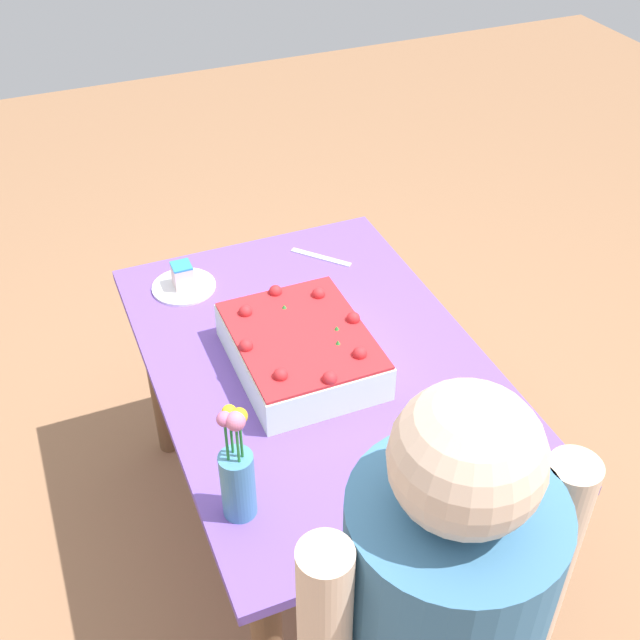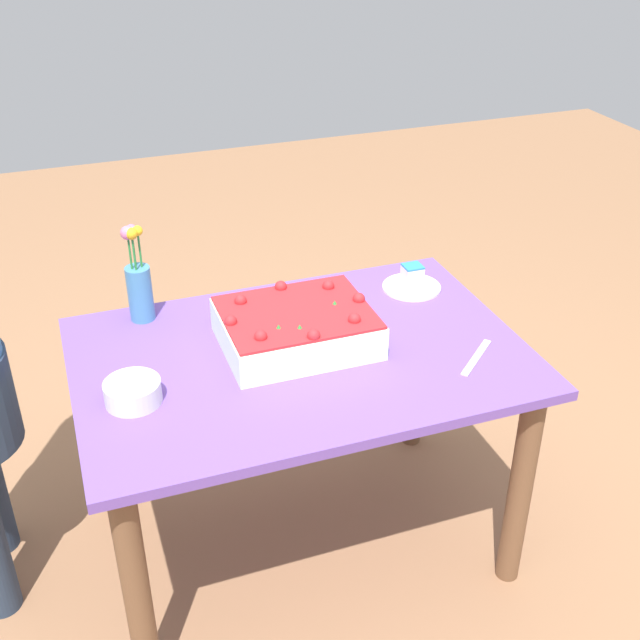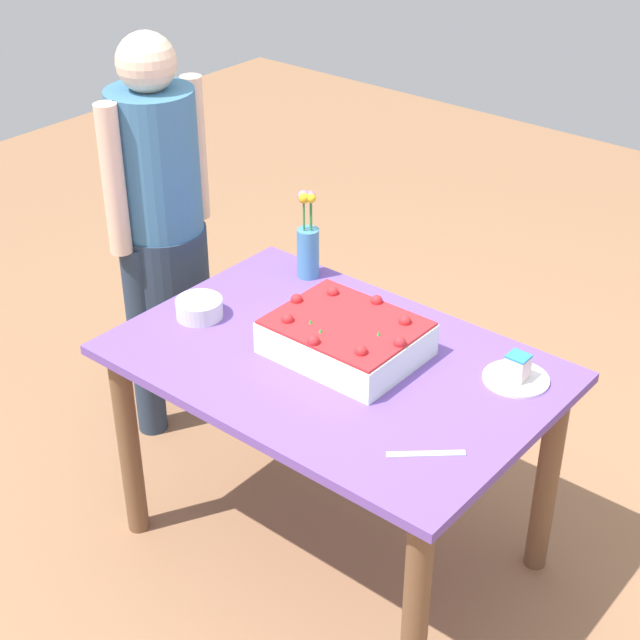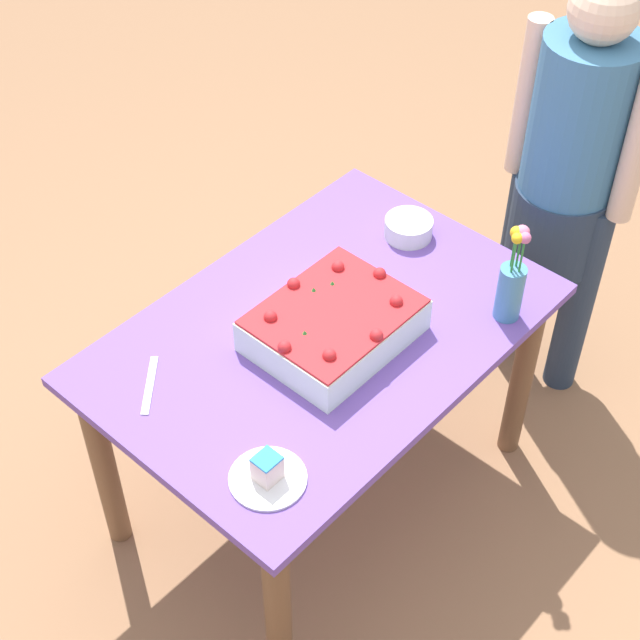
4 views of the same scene
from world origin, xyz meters
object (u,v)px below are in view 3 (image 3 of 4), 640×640
(fruit_bowl, at_px, (199,308))
(flower_vase, at_px, (308,244))
(serving_plate_with_slice, at_px, (517,373))
(cake_knife, at_px, (426,454))
(sheet_cake, at_px, (346,337))
(person_standing, at_px, (160,214))

(fruit_bowl, bearing_deg, flower_vase, -101.96)
(fruit_bowl, bearing_deg, serving_plate_with_slice, -161.08)
(cake_knife, bearing_deg, fruit_bowl, -48.92)
(serving_plate_with_slice, height_order, cake_knife, serving_plate_with_slice)
(fruit_bowl, bearing_deg, sheet_cake, -165.48)
(person_standing, bearing_deg, flower_vase, 16.24)
(sheet_cake, relative_size, fruit_bowl, 2.89)
(sheet_cake, xyz_separation_m, serving_plate_with_slice, (-0.46, -0.20, -0.03))
(sheet_cake, distance_m, fruit_bowl, 0.50)
(flower_vase, bearing_deg, serving_plate_with_slice, 173.44)
(cake_knife, height_order, flower_vase, flower_vase)
(serving_plate_with_slice, bearing_deg, fruit_bowl, 18.92)
(cake_knife, distance_m, fruit_bowl, 0.94)
(sheet_cake, height_order, serving_plate_with_slice, sheet_cake)
(flower_vase, relative_size, fruit_bowl, 2.10)
(flower_vase, bearing_deg, sheet_cake, 143.21)
(sheet_cake, xyz_separation_m, flower_vase, (0.39, -0.29, 0.06))
(cake_knife, distance_m, person_standing, 1.44)
(fruit_bowl, bearing_deg, cake_knife, 172.92)
(sheet_cake, xyz_separation_m, fruit_bowl, (0.48, 0.13, -0.03))
(sheet_cake, relative_size, serving_plate_with_slice, 2.24)
(serving_plate_with_slice, relative_size, person_standing, 0.13)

